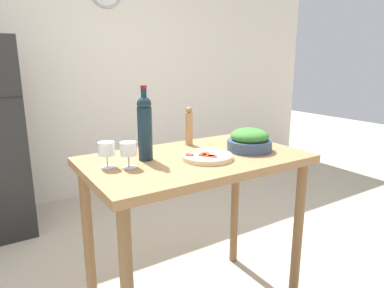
{
  "coord_description": "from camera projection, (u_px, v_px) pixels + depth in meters",
  "views": [
    {
      "loc": [
        -0.96,
        -1.47,
        1.45
      ],
      "look_at": [
        0.0,
        0.03,
        1.01
      ],
      "focal_mm": 32.0,
      "sensor_mm": 36.0,
      "label": 1
    }
  ],
  "objects": [
    {
      "name": "prep_counter",
      "position": [
        195.0,
        181.0,
        1.85
      ],
      "size": [
        1.16,
        0.69,
        0.95
      ],
      "color": "olive",
      "rests_on": "ground_plane"
    },
    {
      "name": "pepper_mill",
      "position": [
        189.0,
        127.0,
        2.04
      ],
      "size": [
        0.04,
        0.04,
        0.23
      ],
      "color": "#AD7F51",
      "rests_on": "prep_counter"
    },
    {
      "name": "homemade_pizza",
      "position": [
        207.0,
        156.0,
        1.77
      ],
      "size": [
        0.26,
        0.26,
        0.03
      ],
      "color": "beige",
      "rests_on": "prep_counter"
    },
    {
      "name": "wall_back",
      "position": [
        80.0,
        75.0,
        3.54
      ],
      "size": [
        6.4,
        0.09,
        2.6
      ],
      "color": "silver",
      "rests_on": "ground_plane"
    },
    {
      "name": "wine_glass_near",
      "position": [
        128.0,
        150.0,
        1.61
      ],
      "size": [
        0.08,
        0.08,
        0.12
      ],
      "color": "silver",
      "rests_on": "prep_counter"
    },
    {
      "name": "wine_glass_far",
      "position": [
        107.0,
        150.0,
        1.61
      ],
      "size": [
        0.08,
        0.08,
        0.12
      ],
      "color": "silver",
      "rests_on": "prep_counter"
    },
    {
      "name": "salad_bowl",
      "position": [
        249.0,
        140.0,
        1.92
      ],
      "size": [
        0.25,
        0.25,
        0.13
      ],
      "color": "#384C6B",
      "rests_on": "prep_counter"
    },
    {
      "name": "wine_bottle",
      "position": [
        145.0,
        127.0,
        1.72
      ],
      "size": [
        0.07,
        0.07,
        0.38
      ],
      "color": "#142833",
      "rests_on": "prep_counter"
    }
  ]
}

